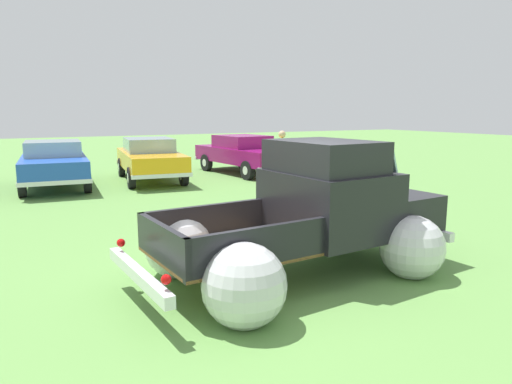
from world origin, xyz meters
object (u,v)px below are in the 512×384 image
vintage_pickup_truck (314,221)px  show_car_3 (244,153)px  show_car_2 (150,158)px  spectator_0 (282,154)px  show_car_1 (54,162)px

vintage_pickup_truck → show_car_3: vintage_pickup_truck is taller
vintage_pickup_truck → show_car_2: vintage_pickup_truck is taller
show_car_3 → spectator_0: spectator_0 is taller
show_car_1 → show_car_3: bearing=96.1°
show_car_2 → show_car_3: 3.65m
show_car_2 → spectator_0: bearing=54.4°
show_car_1 → spectator_0: 7.05m
show_car_3 → spectator_0: (-0.27, -3.19, 0.21)m
spectator_0 → show_car_2: bearing=40.1°
show_car_1 → show_car_2: 3.00m
show_car_1 → spectator_0: bearing=69.3°
show_car_3 → spectator_0: size_ratio=2.78×
show_car_2 → show_car_3: same height
vintage_pickup_truck → show_car_3: (3.99, 10.26, 0.03)m
show_car_3 → vintage_pickup_truck: bearing=-27.6°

